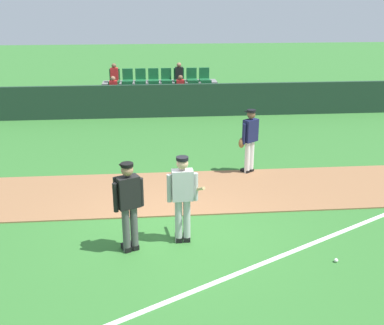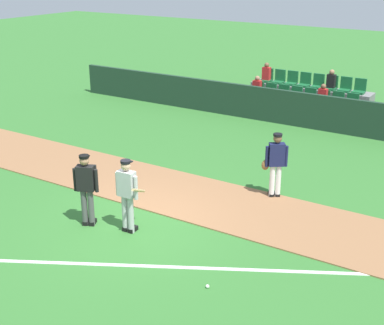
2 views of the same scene
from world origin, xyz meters
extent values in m
plane|color=#33702D|center=(0.00, 0.00, 0.00)|extent=(80.00, 80.00, 0.00)
cube|color=#936642|center=(0.00, 2.05, 0.01)|extent=(28.00, 2.63, 0.03)
cube|color=white|center=(3.00, -0.50, 0.01)|extent=(10.60, 5.79, 0.01)
cube|color=#1E3828|center=(0.00, 9.61, 0.65)|extent=(20.00, 0.16, 1.30)
cube|color=slate|center=(0.00, 11.06, 0.15)|extent=(5.00, 2.10, 0.30)
cube|color=slate|center=(0.00, 10.63, 0.50)|extent=(4.90, 0.85, 0.40)
cube|color=#196033|center=(-1.93, 10.53, 0.75)|extent=(0.44, 0.40, 0.08)
cube|color=#196033|center=(-1.93, 10.75, 1.00)|extent=(0.44, 0.08, 0.50)
cube|color=red|center=(-1.93, 10.58, 1.05)|extent=(0.32, 0.22, 0.52)
sphere|color=#9E7051|center=(-1.93, 10.58, 1.40)|extent=(0.20, 0.20, 0.20)
cube|color=#196033|center=(-1.38, 10.53, 0.75)|extent=(0.44, 0.40, 0.08)
cube|color=#196033|center=(-1.38, 10.75, 1.00)|extent=(0.44, 0.08, 0.50)
cube|color=#196033|center=(-0.83, 10.53, 0.75)|extent=(0.44, 0.40, 0.08)
cube|color=#196033|center=(-0.83, 10.75, 1.00)|extent=(0.44, 0.08, 0.50)
cube|color=#196033|center=(-0.27, 10.53, 0.75)|extent=(0.44, 0.40, 0.08)
cube|color=#196033|center=(-0.27, 10.75, 1.00)|extent=(0.44, 0.08, 0.50)
cube|color=#196033|center=(0.27, 10.53, 0.75)|extent=(0.44, 0.40, 0.08)
cube|color=#196033|center=(0.27, 10.75, 1.00)|extent=(0.44, 0.08, 0.50)
cube|color=#196033|center=(0.83, 10.53, 0.75)|extent=(0.44, 0.40, 0.08)
cube|color=#196033|center=(0.83, 10.75, 1.00)|extent=(0.44, 0.08, 0.50)
cube|color=red|center=(0.83, 10.58, 1.05)|extent=(0.32, 0.22, 0.52)
sphere|color=brown|center=(0.83, 10.58, 1.40)|extent=(0.20, 0.20, 0.20)
cube|color=#196033|center=(1.38, 10.53, 0.75)|extent=(0.44, 0.40, 0.08)
cube|color=#196033|center=(1.38, 10.75, 1.00)|extent=(0.44, 0.08, 0.50)
cube|color=#196033|center=(1.92, 10.53, 0.75)|extent=(0.44, 0.40, 0.08)
cube|color=#196033|center=(1.92, 10.75, 1.00)|extent=(0.44, 0.08, 0.50)
cube|color=slate|center=(0.00, 11.48, 0.90)|extent=(4.90, 0.85, 0.40)
cube|color=#196033|center=(-1.93, 11.38, 1.15)|extent=(0.44, 0.40, 0.08)
cube|color=#196033|center=(-1.93, 11.60, 1.40)|extent=(0.44, 0.08, 0.50)
cube|color=red|center=(-1.93, 11.43, 1.45)|extent=(0.32, 0.22, 0.52)
sphere|color=brown|center=(-1.93, 11.43, 1.80)|extent=(0.20, 0.20, 0.20)
cube|color=#196033|center=(-1.38, 11.38, 1.15)|extent=(0.44, 0.40, 0.08)
cube|color=#196033|center=(-1.38, 11.60, 1.40)|extent=(0.44, 0.08, 0.50)
cube|color=#196033|center=(-0.83, 11.38, 1.15)|extent=(0.44, 0.40, 0.08)
cube|color=#196033|center=(-0.83, 11.60, 1.40)|extent=(0.44, 0.08, 0.50)
cube|color=#196033|center=(-0.27, 11.38, 1.15)|extent=(0.44, 0.40, 0.08)
cube|color=#196033|center=(-0.27, 11.60, 1.40)|extent=(0.44, 0.08, 0.50)
cube|color=#196033|center=(0.27, 11.38, 1.15)|extent=(0.44, 0.40, 0.08)
cube|color=#196033|center=(0.27, 11.60, 1.40)|extent=(0.44, 0.08, 0.50)
cube|color=#196033|center=(0.83, 11.38, 1.15)|extent=(0.44, 0.40, 0.08)
cube|color=#196033|center=(0.83, 11.60, 1.40)|extent=(0.44, 0.08, 0.50)
cube|color=black|center=(0.83, 11.43, 1.45)|extent=(0.32, 0.22, 0.52)
sphere|color=#9E7051|center=(0.83, 11.43, 1.80)|extent=(0.20, 0.20, 0.20)
cube|color=#196033|center=(1.38, 11.38, 1.15)|extent=(0.44, 0.40, 0.08)
cube|color=#196033|center=(1.38, 11.60, 1.40)|extent=(0.44, 0.08, 0.50)
cube|color=#196033|center=(1.92, 11.38, 1.15)|extent=(0.44, 0.40, 0.08)
cube|color=#196033|center=(1.92, 11.60, 1.40)|extent=(0.44, 0.08, 0.50)
cylinder|color=#B2B2B2|center=(0.07, -0.37, 0.45)|extent=(0.14, 0.14, 0.90)
cylinder|color=#B2B2B2|center=(0.23, -0.36, 0.45)|extent=(0.14, 0.14, 0.90)
cube|color=black|center=(0.07, -0.31, 0.05)|extent=(0.13, 0.27, 0.10)
cube|color=black|center=(0.23, -0.30, 0.05)|extent=(0.13, 0.27, 0.10)
cube|color=#B2B2B2|center=(0.15, -0.36, 1.20)|extent=(0.41, 0.24, 0.60)
cylinder|color=#B2B2B2|center=(-0.10, -0.37, 1.15)|extent=(0.09, 0.09, 0.55)
cylinder|color=#B2B2B2|center=(0.40, -0.35, 1.15)|extent=(0.09, 0.09, 0.55)
sphere|color=tan|center=(0.15, -0.36, 1.63)|extent=(0.22, 0.22, 0.22)
cylinder|color=black|center=(0.15, -0.36, 1.73)|extent=(0.23, 0.23, 0.06)
cube|color=black|center=(0.15, -0.26, 1.70)|extent=(0.19, 0.13, 0.02)
cylinder|color=tan|center=(0.40, -0.25, 1.05)|extent=(0.33, 0.77, 0.41)
cylinder|color=#4C4C4C|center=(-0.92, -0.64, 0.45)|extent=(0.14, 0.14, 0.90)
cylinder|color=#4C4C4C|center=(-0.78, -0.58, 0.45)|extent=(0.14, 0.14, 0.90)
cube|color=black|center=(-0.95, -0.59, 0.05)|extent=(0.22, 0.29, 0.10)
cube|color=black|center=(-0.80, -0.52, 0.05)|extent=(0.22, 0.29, 0.10)
cube|color=black|center=(-0.85, -0.61, 1.20)|extent=(0.46, 0.37, 0.60)
cylinder|color=black|center=(-1.08, -0.71, 1.15)|extent=(0.09, 0.09, 0.55)
cylinder|color=black|center=(-0.62, -0.51, 1.15)|extent=(0.09, 0.09, 0.55)
sphere|color=#9E7051|center=(-0.85, -0.61, 1.63)|extent=(0.22, 0.22, 0.22)
cylinder|color=black|center=(-0.85, -0.61, 1.73)|extent=(0.23, 0.23, 0.06)
cube|color=black|center=(-0.89, -0.52, 1.70)|extent=(0.21, 0.18, 0.02)
cube|color=black|center=(-0.90, -0.49, 1.20)|extent=(0.43, 0.26, 0.56)
cylinder|color=white|center=(2.14, 3.16, 0.45)|extent=(0.14, 0.14, 0.90)
cylinder|color=white|center=(2.27, 3.25, 0.45)|extent=(0.14, 0.14, 0.90)
cube|color=black|center=(2.10, 3.21, 0.05)|extent=(0.25, 0.28, 0.10)
cube|color=black|center=(2.24, 3.30, 0.05)|extent=(0.25, 0.28, 0.10)
cube|color=#191E47|center=(2.20, 3.21, 1.20)|extent=(0.45, 0.41, 0.60)
cylinder|color=#191E47|center=(2.00, 3.06, 1.15)|extent=(0.09, 0.09, 0.55)
cylinder|color=#191E47|center=(2.41, 3.35, 1.15)|extent=(0.09, 0.09, 0.55)
sphere|color=brown|center=(2.20, 3.21, 1.63)|extent=(0.22, 0.22, 0.22)
cylinder|color=black|center=(2.20, 3.21, 1.73)|extent=(0.23, 0.23, 0.06)
cube|color=black|center=(2.15, 3.29, 1.70)|extent=(0.22, 0.20, 0.02)
ellipsoid|color=brown|center=(1.96, 3.09, 0.90)|extent=(0.23, 0.21, 0.28)
sphere|color=white|center=(2.86, -1.36, 0.04)|extent=(0.07, 0.07, 0.07)
camera|label=1|loc=(-0.37, -8.27, 4.52)|focal=42.81mm
camera|label=2|loc=(7.34, -8.99, 5.93)|focal=50.61mm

